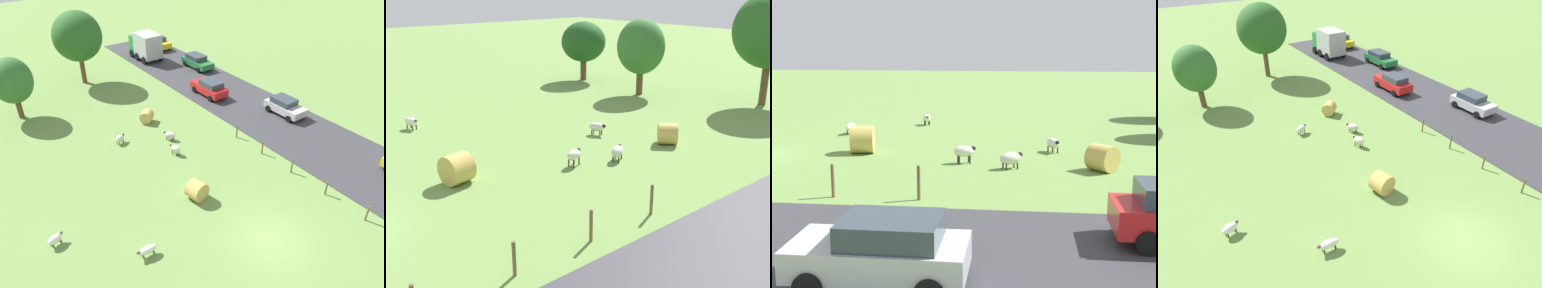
# 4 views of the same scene
# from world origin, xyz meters

# --- Properties ---
(ground_plane) EXTENTS (160.00, 160.00, 0.00)m
(ground_plane) POSITION_xyz_m (0.00, 0.00, 0.00)
(ground_plane) COLOR #6B8E47
(road_strip) EXTENTS (8.00, 80.00, 0.06)m
(road_strip) POSITION_xyz_m (11.23, 0.00, 0.03)
(road_strip) COLOR #38383D
(road_strip) RESTS_ON ground_plane
(sheep_1) EXTENTS (0.99, 1.15, 0.76)m
(sheep_1) POSITION_xyz_m (1.25, 13.11, 0.48)
(sheep_1) COLOR beige
(sheep_1) RESTS_ON ground_plane
(sheep_2) EXTENTS (1.09, 0.83, 0.72)m
(sheep_2) POSITION_xyz_m (-2.49, 15.15, 0.47)
(sheep_2) COLOR silver
(sheep_2) RESTS_ON ground_plane
(sheep_3) EXTENTS (0.78, 1.07, 0.82)m
(sheep_3) POSITION_xyz_m (0.41, 10.99, 0.56)
(sheep_3) COLOR silver
(sheep_3) RESTS_ON ground_plane
(sheep_4) EXTENTS (1.08, 0.75, 0.73)m
(sheep_4) POSITION_xyz_m (-10.59, 7.26, 0.48)
(sheep_4) COLOR white
(sheep_4) RESTS_ON ground_plane
(sheep_5) EXTENTS (1.29, 0.53, 0.69)m
(sheep_5) POSITION_xyz_m (-6.59, 3.36, 0.46)
(sheep_5) COLOR white
(sheep_5) RESTS_ON ground_plane
(hay_bale_0) EXTENTS (1.55, 1.34, 1.37)m
(hay_bale_0) POSITION_xyz_m (-1.33, 5.69, 0.69)
(hay_bale_0) COLOR tan
(hay_bale_0) RESTS_ON ground_plane
(hay_bale_1) EXTENTS (1.55, 1.55, 1.15)m
(hay_bale_1) POSITION_xyz_m (1.22, 17.02, 0.57)
(hay_bale_1) COLOR tan
(hay_bale_1) RESTS_ON ground_plane
(tree_0) EXTENTS (5.28, 5.28, 8.02)m
(tree_0) POSITION_xyz_m (0.00, 29.28, 5.32)
(tree_0) COLOR brown
(tree_0) RESTS_ON ground_plane
(tree_1) EXTENTS (3.73, 3.73, 5.91)m
(tree_1) POSITION_xyz_m (-8.12, 24.87, 3.75)
(tree_1) COLOR brown
(tree_1) RESTS_ON ground_plane
(fence_post_0) EXTENTS (0.12, 0.12, 1.18)m
(fence_post_0) POSITION_xyz_m (6.21, -2.38, 0.59)
(fence_post_0) COLOR brown
(fence_post_0) RESTS_ON ground_plane
(fence_post_1) EXTENTS (0.12, 0.12, 1.13)m
(fence_post_1) POSITION_xyz_m (6.21, 0.73, 0.56)
(fence_post_1) COLOR brown
(fence_post_1) RESTS_ON ground_plane
(fence_post_2) EXTENTS (0.12, 0.12, 1.18)m
(fence_post_2) POSITION_xyz_m (6.21, 3.83, 0.59)
(fence_post_2) COLOR brown
(fence_post_2) RESTS_ON ground_plane
(fence_post_3) EXTENTS (0.12, 0.12, 1.21)m
(fence_post_3) POSITION_xyz_m (6.21, 6.93, 0.60)
(fence_post_3) COLOR brown
(fence_post_3) RESTS_ON ground_plane
(fence_post_4) EXTENTS (0.12, 0.12, 1.24)m
(fence_post_4) POSITION_xyz_m (6.21, 10.03, 0.62)
(fence_post_4) COLOR brown
(fence_post_4) RESTS_ON ground_plane
(truck_0) EXTENTS (2.73, 4.63, 3.46)m
(truck_0) POSITION_xyz_m (9.61, 31.77, 1.89)
(truck_0) COLOR #197F33
(truck_0) RESTS_ON road_strip
(car_0) EXTENTS (2.06, 4.32, 1.67)m
(car_0) POSITION_xyz_m (9.54, 18.15, 0.92)
(car_0) COLOR red
(car_0) RESTS_ON road_strip
(car_1) EXTENTS (2.12, 4.47, 1.57)m
(car_1) POSITION_xyz_m (13.26, 25.40, 0.88)
(car_1) COLOR #237238
(car_1) RESTS_ON road_strip
(car_2) EXTENTS (2.10, 3.96, 1.59)m
(car_2) POSITION_xyz_m (12.83, 10.53, 0.88)
(car_2) COLOR #B7B7BC
(car_2) RESTS_ON road_strip
(car_4) EXTENTS (2.16, 4.01, 1.63)m
(car_4) POSITION_xyz_m (13.22, 34.68, 0.91)
(car_4) COLOR yellow
(car_4) RESTS_ON road_strip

